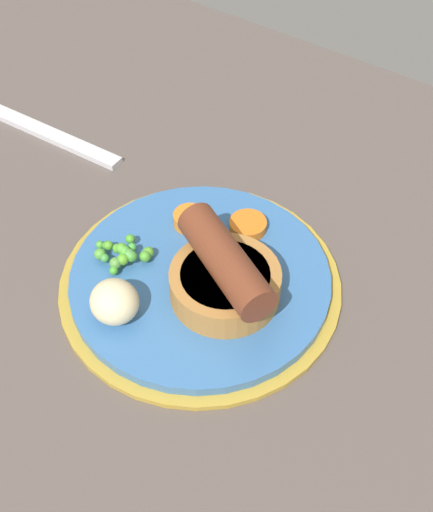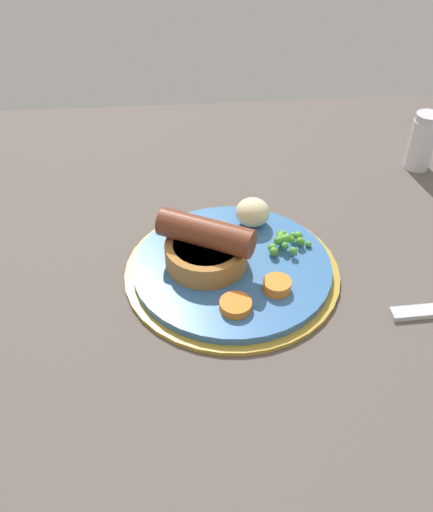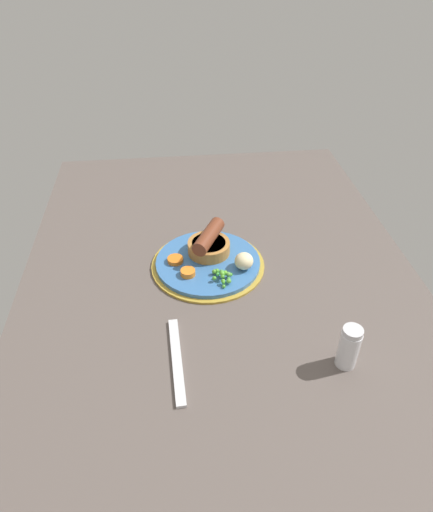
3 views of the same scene
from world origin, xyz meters
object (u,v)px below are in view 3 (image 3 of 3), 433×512
(carrot_slice_2, at_px, (175,260))
(fork, at_px, (177,360))
(sausage_pudding, at_px, (209,244))
(potato_chunk_0, at_px, (244,261))
(salt_shaker, at_px, (349,347))
(pea_pile, at_px, (223,275))
(dinner_plate, at_px, (208,264))
(carrot_slice_0, at_px, (188,272))

(carrot_slice_2, relative_size, fork, 0.18)
(sausage_pudding, relative_size, potato_chunk_0, 2.67)
(fork, distance_m, salt_shaker, 0.28)
(pea_pile, bearing_deg, sausage_pudding, -168.40)
(salt_shaker, bearing_deg, dinner_plate, -144.39)
(carrot_slice_0, distance_m, carrot_slice_2, 0.05)
(pea_pile, height_order, potato_chunk_0, potato_chunk_0)
(potato_chunk_0, bearing_deg, dinner_plate, -113.80)
(dinner_plate, xyz_separation_m, pea_pile, (0.06, 0.02, 0.02))
(potato_chunk_0, distance_m, carrot_slice_2, 0.14)
(sausage_pudding, bearing_deg, pea_pile, 39.35)
(carrot_slice_2, bearing_deg, salt_shaker, 43.35)
(dinner_plate, bearing_deg, salt_shaker, 35.61)
(potato_chunk_0, bearing_deg, fork, -34.17)
(pea_pile, bearing_deg, dinner_plate, -159.49)
(pea_pile, xyz_separation_m, carrot_slice_2, (-0.07, -0.09, -0.01))
(potato_chunk_0, bearing_deg, carrot_slice_0, -84.66)
(sausage_pudding, distance_m, pea_pile, 0.09)
(potato_chunk_0, height_order, fork, potato_chunk_0)
(carrot_slice_0, bearing_deg, fork, -8.74)
(carrot_slice_2, height_order, fork, carrot_slice_2)
(sausage_pudding, relative_size, fork, 0.59)
(pea_pile, distance_m, salt_shaker, 0.28)
(dinner_plate, height_order, carrot_slice_2, carrot_slice_2)
(dinner_plate, distance_m, potato_chunk_0, 0.08)
(sausage_pudding, bearing_deg, dinner_plate, 18.09)
(potato_chunk_0, relative_size, carrot_slice_0, 1.35)
(pea_pile, distance_m, carrot_slice_2, 0.11)
(dinner_plate, bearing_deg, pea_pile, 20.51)
(sausage_pudding, bearing_deg, salt_shaker, 60.19)
(carrot_slice_0, bearing_deg, salt_shaker, 45.73)
(dinner_plate, bearing_deg, fork, -17.05)
(salt_shaker, bearing_deg, pea_pile, -140.85)
(fork, bearing_deg, pea_pile, 149.54)
(dinner_plate, distance_m, sausage_pudding, 0.04)
(sausage_pudding, relative_size, pea_pile, 2.08)
(pea_pile, distance_m, potato_chunk_0, 0.06)
(potato_chunk_0, xyz_separation_m, fork, (0.21, -0.14, -0.03))
(dinner_plate, relative_size, salt_shaker, 2.93)
(carrot_slice_0, distance_m, fork, 0.21)
(carrot_slice_0, height_order, carrot_slice_2, carrot_slice_0)
(pea_pile, relative_size, potato_chunk_0, 1.29)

